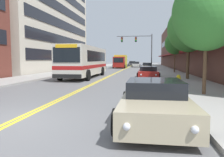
{
  "coord_description": "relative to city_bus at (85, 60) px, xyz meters",
  "views": [
    {
      "loc": [
        3.95,
        -6.14,
        1.89
      ],
      "look_at": [
        -0.81,
        25.74,
        -0.93
      ],
      "focal_mm": 35.0,
      "sensor_mm": 36.0,
      "label": 1
    }
  ],
  "objects": [
    {
      "name": "city_bus",
      "position": [
        0.0,
        0.0,
        0.0
      ],
      "size": [
        2.88,
        11.09,
        3.17
      ],
      "color": "silver",
      "rests_on": "ground_plane"
    },
    {
      "name": "street_tree_right_far",
      "position": [
        10.33,
        8.33,
        2.28
      ],
      "size": [
        2.75,
        2.75,
        5.45
      ],
      "color": "brown",
      "rests_on": "sidewalk_right"
    },
    {
      "name": "car_champagne_parked_right_mid",
      "position": [
        6.72,
        16.5,
        -1.18
      ],
      "size": [
        2.07,
        4.84,
        1.32
      ],
      "color": "beige",
      "rests_on": "ground_plane"
    },
    {
      "name": "street_tree_right_near",
      "position": [
        9.26,
        -11.06,
        2.36
      ],
      "size": [
        3.36,
        3.36,
        5.86
      ],
      "color": "brown",
      "rests_on": "sidewalk_right"
    },
    {
      "name": "traffic_signal_mast",
      "position": [
        5.29,
        18.41,
        2.89
      ],
      "size": [
        6.56,
        0.38,
        6.54
      ],
      "color": "#47474C",
      "rests_on": "ground_plane"
    },
    {
      "name": "sidewalk_right",
      "position": [
        9.71,
        20.56,
        -1.72
      ],
      "size": [
        3.79,
        106.0,
        0.14
      ],
      "color": "#9E9B96",
      "rests_on": "ground_plane"
    },
    {
      "name": "car_beige_parked_right_foreground",
      "position": [
        6.58,
        -15.92,
        -1.19
      ],
      "size": [
        2.15,
        4.75,
        1.26
      ],
      "color": "#BCAD89",
      "rests_on": "ground_plane"
    },
    {
      "name": "fire_hydrant",
      "position": [
        8.26,
        -9.29,
        -1.23
      ],
      "size": [
        0.35,
        0.27,
        0.85
      ],
      "color": "yellow",
      "rests_on": "sidewalk_right"
    },
    {
      "name": "car_silver_moving_lead",
      "position": [
        4.2,
        32.14,
        -1.16
      ],
      "size": [
        2.0,
        4.87,
        1.36
      ],
      "color": "#B7B7BC",
      "rests_on": "ground_plane"
    },
    {
      "name": "car_white_parked_left_mid",
      "position": [
        -2.12,
        17.35,
        -1.19
      ],
      "size": [
        2.07,
        4.3,
        1.26
      ],
      "color": "white",
      "rests_on": "ground_plane"
    },
    {
      "name": "sidewalk_left",
      "position": [
        -5.08,
        20.56,
        -1.72
      ],
      "size": [
        3.79,
        106.0,
        0.14
      ],
      "color": "#9E9B96",
      "rests_on": "ground_plane"
    },
    {
      "name": "storefront_row_right",
      "position": [
        15.84,
        20.56,
        3.31
      ],
      "size": [
        9.1,
        68.0,
        10.22
      ],
      "color": "brown",
      "rests_on": "ground_plane"
    },
    {
      "name": "car_dark_grey_moving_second",
      "position": [
        2.83,
        39.47,
        -1.13
      ],
      "size": [
        2.21,
        4.24,
        1.43
      ],
      "color": "#38383D",
      "rests_on": "ground_plane"
    },
    {
      "name": "car_slate_blue_parked_right_end",
      "position": [
        6.63,
        26.16,
        -1.21
      ],
      "size": [
        2.06,
        4.73,
        1.22
      ],
      "color": "#475675",
      "rests_on": "ground_plane"
    },
    {
      "name": "car_red_parked_right_far",
      "position": [
        6.63,
        -0.16,
        -1.23
      ],
      "size": [
        2.18,
        4.83,
        1.18
      ],
      "color": "maroon",
      "rests_on": "ground_plane"
    },
    {
      "name": "centre_line",
      "position": [
        2.31,
        20.56,
        -1.79
      ],
      "size": [
        0.34,
        106.0,
        0.01
      ],
      "color": "yellow",
      "rests_on": "ground_plane"
    },
    {
      "name": "box_truck",
      "position": [
        0.89,
        26.17,
        -0.3
      ],
      "size": [
        2.73,
        7.5,
        2.87
      ],
      "color": "maroon",
      "rests_on": "ground_plane"
    },
    {
      "name": "ground_plane",
      "position": [
        2.31,
        20.56,
        -1.79
      ],
      "size": [
        240.0,
        240.0,
        0.0
      ],
      "primitive_type": "plane",
      "color": "slate"
    },
    {
      "name": "street_tree_right_mid",
      "position": [
        10.14,
        -1.99,
        2.83
      ],
      "size": [
        3.8,
        3.8,
        6.57
      ],
      "color": "brown",
      "rests_on": "sidewalk_right"
    },
    {
      "name": "car_black_parked_left_near",
      "position": [
        -2.06,
        10.69,
        -1.15
      ],
      "size": [
        2.02,
        4.14,
        1.42
      ],
      "color": "black",
      "rests_on": "ground_plane"
    },
    {
      "name": "office_tower_left",
      "position": [
        -13.21,
        13.41,
        9.61
      ],
      "size": [
        12.08,
        27.59,
        22.81
      ],
      "color": "beige",
      "rests_on": "ground_plane"
    }
  ]
}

